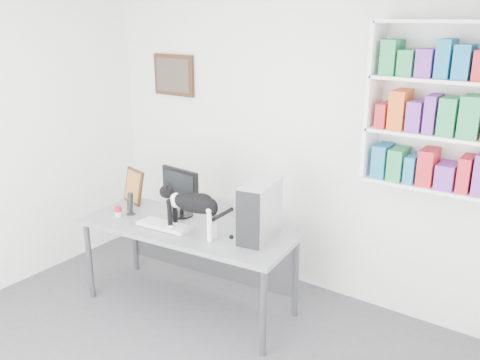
% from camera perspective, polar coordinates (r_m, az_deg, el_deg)
% --- Properties ---
extents(room, '(4.01, 4.01, 2.70)m').
position_cam_1_polar(room, '(3.26, -13.53, -2.93)').
color(room, '#515156').
rests_on(room, ground).
extents(bookshelf, '(1.03, 0.28, 1.24)m').
position_cam_1_polar(bookshelf, '(3.99, 21.48, 7.56)').
color(bookshelf, white).
rests_on(bookshelf, room).
extents(wall_art, '(0.52, 0.04, 0.42)m').
position_cam_1_polar(wall_art, '(5.40, -7.45, 11.60)').
color(wall_art, '#4A2B17').
rests_on(wall_art, room).
extents(desk, '(1.93, 0.93, 0.78)m').
position_cam_1_polar(desk, '(4.53, -5.73, -9.68)').
color(desk, slate).
rests_on(desk, room).
extents(monitor, '(0.44, 0.24, 0.45)m').
position_cam_1_polar(monitor, '(4.52, -6.64, -1.35)').
color(monitor, black).
rests_on(monitor, desk).
extents(keyboard, '(0.49, 0.22, 0.04)m').
position_cam_1_polar(keyboard, '(4.36, -8.44, -5.07)').
color(keyboard, silver).
rests_on(keyboard, desk).
extents(pc_tower, '(0.29, 0.50, 0.47)m').
position_cam_1_polar(pc_tower, '(4.04, 2.24, -3.43)').
color(pc_tower, silver).
rests_on(pc_tower, desk).
extents(speaker, '(0.11, 0.11, 0.21)m').
position_cam_1_polar(speaker, '(4.66, -12.22, -2.57)').
color(speaker, black).
rests_on(speaker, desk).
extents(leaning_print, '(0.29, 0.17, 0.34)m').
position_cam_1_polar(leaning_print, '(4.93, -11.83, -0.61)').
color(leaning_print, '#4A2B17').
rests_on(leaning_print, desk).
extents(soup_can, '(0.07, 0.07, 0.09)m').
position_cam_1_polar(soup_can, '(4.66, -13.53, -3.49)').
color(soup_can, red).
rests_on(soup_can, desk).
extents(cat, '(0.64, 0.23, 0.38)m').
position_cam_1_polar(cat, '(4.11, -5.27, -3.75)').
color(cat, black).
rests_on(cat, desk).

